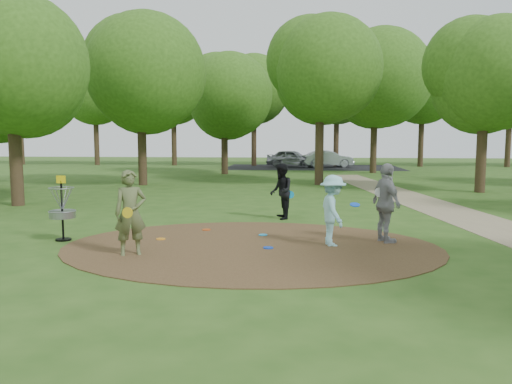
{
  "coord_description": "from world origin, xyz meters",
  "views": [
    {
      "loc": [
        1.1,
        -10.84,
        2.42
      ],
      "look_at": [
        0.0,
        1.2,
        1.1
      ],
      "focal_mm": 35.0,
      "sensor_mm": 36.0,
      "label": 1
    }
  ],
  "objects": [
    {
      "name": "ground",
      "position": [
        0.0,
        0.0,
        0.0
      ],
      "size": [
        100.0,
        100.0,
        0.0
      ],
      "primitive_type": "plane",
      "color": "#2D5119",
      "rests_on": "ground"
    },
    {
      "name": "dirt_clearing",
      "position": [
        0.0,
        0.0,
        0.01
      ],
      "size": [
        8.4,
        8.4,
        0.02
      ],
      "primitive_type": "cylinder",
      "color": "#47301C",
      "rests_on": "ground"
    },
    {
      "name": "parking_lot",
      "position": [
        2.0,
        30.0,
        0.0
      ],
      "size": [
        14.0,
        8.0,
        0.01
      ],
      "primitive_type": "cube",
      "color": "black",
      "rests_on": "ground"
    },
    {
      "name": "player_observer_with_disc",
      "position": [
        -2.38,
        -1.01,
        0.88
      ],
      "size": [
        0.76,
        0.65,
        1.77
      ],
      "color": "#576138",
      "rests_on": "ground"
    },
    {
      "name": "player_throwing_with_disc",
      "position": [
        1.81,
        0.27,
        0.8
      ],
      "size": [
        1.02,
        1.14,
        1.6
      ],
      "color": "#96D8E1",
      "rests_on": "ground"
    },
    {
      "name": "player_walking_with_disc",
      "position": [
        0.5,
        3.89,
        0.83
      ],
      "size": [
        0.76,
        0.9,
        1.66
      ],
      "color": "black",
      "rests_on": "ground"
    },
    {
      "name": "player_waiting_with_disc",
      "position": [
        3.05,
        0.71,
        0.92
      ],
      "size": [
        0.81,
        1.17,
        1.84
      ],
      "color": "gray",
      "rests_on": "ground"
    },
    {
      "name": "disc_ground_cyan",
      "position": [
        0.17,
        1.26,
        0.03
      ],
      "size": [
        0.22,
        0.22,
        0.02
      ],
      "primitive_type": "cylinder",
      "color": "#1CA1E2",
      "rests_on": "dirt_clearing"
    },
    {
      "name": "disc_ground_blue",
      "position": [
        0.39,
        -0.18,
        0.03
      ],
      "size": [
        0.22,
        0.22,
        0.02
      ],
      "primitive_type": "cylinder",
      "color": "#0B36C4",
      "rests_on": "dirt_clearing"
    },
    {
      "name": "disc_ground_red",
      "position": [
        -1.36,
        1.82,
        0.03
      ],
      "size": [
        0.22,
        0.22,
        0.02
      ],
      "primitive_type": "cylinder",
      "color": "#C14313",
      "rests_on": "dirt_clearing"
    },
    {
      "name": "car_left",
      "position": [
        0.34,
        30.31,
        0.72
      ],
      "size": [
        4.5,
        2.77,
        1.43
      ],
      "primitive_type": "imported",
      "rotation": [
        0.0,
        0.0,
        1.29
      ],
      "color": "#939499",
      "rests_on": "ground"
    },
    {
      "name": "car_right",
      "position": [
        3.2,
        30.16,
        0.68
      ],
      "size": [
        4.39,
        2.51,
        1.37
      ],
      "primitive_type": "imported",
      "rotation": [
        0.0,
        0.0,
        1.84
      ],
      "color": "#A5AAAD",
      "rests_on": "ground"
    },
    {
      "name": "disc_ground_orange",
      "position": [
        -2.21,
        0.54,
        0.03
      ],
      "size": [
        0.22,
        0.22,
        0.02
      ],
      "primitive_type": "cylinder",
      "color": "orange",
      "rests_on": "dirt_clearing"
    },
    {
      "name": "disc_golf_basket",
      "position": [
        -4.5,
        0.3,
        0.87
      ],
      "size": [
        0.63,
        0.63,
        1.54
      ],
      "color": "black",
      "rests_on": "ground"
    },
    {
      "name": "tree_ring",
      "position": [
        1.86,
        10.49,
        5.27
      ],
      "size": [
        37.24,
        45.62,
        9.56
      ],
      "color": "#332316",
      "rests_on": "ground"
    }
  ]
}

